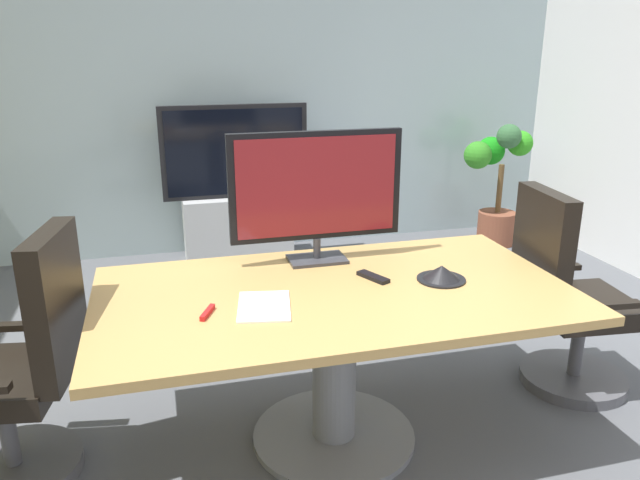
{
  "coord_description": "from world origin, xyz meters",
  "views": [
    {
      "loc": [
        -0.64,
        -2.51,
        1.78
      ],
      "look_at": [
        0.06,
        0.11,
        0.91
      ],
      "focal_mm": 34.37,
      "sensor_mm": 36.0,
      "label": 1
    }
  ],
  "objects_px": {
    "potted_plant": "(497,181)",
    "remote_control": "(373,277)",
    "office_chair_right": "(566,308)",
    "wall_display_unit": "(237,209)",
    "conference_phone": "(442,274)",
    "conference_table": "(335,329)",
    "tv_monitor": "(316,189)",
    "office_chair_left": "(23,380)"
  },
  "relations": [
    {
      "from": "tv_monitor",
      "to": "remote_control",
      "type": "distance_m",
      "value": 0.5
    },
    {
      "from": "wall_display_unit",
      "to": "conference_phone",
      "type": "xyz_separation_m",
      "value": [
        0.58,
        -2.66,
        0.35
      ]
    },
    {
      "from": "office_chair_right",
      "to": "remote_control",
      "type": "distance_m",
      "value": 1.15
    },
    {
      "from": "remote_control",
      "to": "office_chair_right",
      "type": "bearing_deg",
      "value": -21.61
    },
    {
      "from": "conference_table",
      "to": "office_chair_left",
      "type": "height_order",
      "value": "office_chair_left"
    },
    {
      "from": "office_chair_left",
      "to": "remote_control",
      "type": "distance_m",
      "value": 1.54
    },
    {
      "from": "office_chair_right",
      "to": "wall_display_unit",
      "type": "bearing_deg",
      "value": 34.87
    },
    {
      "from": "tv_monitor",
      "to": "wall_display_unit",
      "type": "relative_size",
      "value": 0.64
    },
    {
      "from": "tv_monitor",
      "to": "remote_control",
      "type": "xyz_separation_m",
      "value": [
        0.18,
        -0.31,
        -0.35
      ]
    },
    {
      "from": "office_chair_left",
      "to": "wall_display_unit",
      "type": "xyz_separation_m",
      "value": [
        1.23,
        2.55,
        -0.01
      ]
    },
    {
      "from": "wall_display_unit",
      "to": "remote_control",
      "type": "distance_m",
      "value": 2.6
    },
    {
      "from": "conference_table",
      "to": "office_chair_right",
      "type": "relative_size",
      "value": 1.88
    },
    {
      "from": "office_chair_left",
      "to": "conference_phone",
      "type": "relative_size",
      "value": 4.95
    },
    {
      "from": "conference_phone",
      "to": "potted_plant",
      "type": "bearing_deg",
      "value": 54.71
    },
    {
      "from": "conference_table",
      "to": "tv_monitor",
      "type": "distance_m",
      "value": 0.67
    },
    {
      "from": "office_chair_right",
      "to": "wall_display_unit",
      "type": "height_order",
      "value": "wall_display_unit"
    },
    {
      "from": "potted_plant",
      "to": "remote_control",
      "type": "bearing_deg",
      "value": -130.66
    },
    {
      "from": "wall_display_unit",
      "to": "conference_table",
      "type": "bearing_deg",
      "value": -88.26
    },
    {
      "from": "wall_display_unit",
      "to": "potted_plant",
      "type": "bearing_deg",
      "value": -4.68
    },
    {
      "from": "conference_table",
      "to": "conference_phone",
      "type": "distance_m",
      "value": 0.54
    },
    {
      "from": "conference_table",
      "to": "wall_display_unit",
      "type": "distance_m",
      "value": 2.65
    },
    {
      "from": "conference_phone",
      "to": "remote_control",
      "type": "distance_m",
      "value": 0.31
    },
    {
      "from": "conference_table",
      "to": "remote_control",
      "type": "height_order",
      "value": "remote_control"
    },
    {
      "from": "office_chair_left",
      "to": "potted_plant",
      "type": "xyz_separation_m",
      "value": [
        3.55,
        2.36,
        0.14
      ]
    },
    {
      "from": "wall_display_unit",
      "to": "remote_control",
      "type": "bearing_deg",
      "value": -83.67
    },
    {
      "from": "office_chair_left",
      "to": "wall_display_unit",
      "type": "distance_m",
      "value": 2.83
    },
    {
      "from": "conference_table",
      "to": "office_chair_right",
      "type": "bearing_deg",
      "value": 6.16
    },
    {
      "from": "wall_display_unit",
      "to": "remote_control",
      "type": "xyz_separation_m",
      "value": [
        0.28,
        -2.57,
        0.32
      ]
    },
    {
      "from": "tv_monitor",
      "to": "office_chair_right",
      "type": "bearing_deg",
      "value": -10.9
    },
    {
      "from": "tv_monitor",
      "to": "conference_phone",
      "type": "distance_m",
      "value": 0.71
    },
    {
      "from": "conference_table",
      "to": "conference_phone",
      "type": "bearing_deg",
      "value": -1.65
    },
    {
      "from": "office_chair_left",
      "to": "remote_control",
      "type": "height_order",
      "value": "office_chair_left"
    },
    {
      "from": "potted_plant",
      "to": "conference_phone",
      "type": "height_order",
      "value": "potted_plant"
    },
    {
      "from": "office_chair_left",
      "to": "tv_monitor",
      "type": "height_order",
      "value": "tv_monitor"
    },
    {
      "from": "office_chair_left",
      "to": "wall_display_unit",
      "type": "height_order",
      "value": "wall_display_unit"
    },
    {
      "from": "potted_plant",
      "to": "conference_phone",
      "type": "xyz_separation_m",
      "value": [
        -1.75,
        -2.47,
        0.2
      ]
    },
    {
      "from": "conference_table",
      "to": "office_chair_left",
      "type": "relative_size",
      "value": 1.88
    },
    {
      "from": "tv_monitor",
      "to": "potted_plant",
      "type": "xyz_separation_m",
      "value": [
        2.23,
        2.07,
        -0.52
      ]
    },
    {
      "from": "wall_display_unit",
      "to": "conference_phone",
      "type": "bearing_deg",
      "value": -77.74
    },
    {
      "from": "conference_phone",
      "to": "conference_table",
      "type": "bearing_deg",
      "value": 178.35
    },
    {
      "from": "office_chair_right",
      "to": "tv_monitor",
      "type": "distance_m",
      "value": 1.47
    },
    {
      "from": "office_chair_right",
      "to": "remote_control",
      "type": "relative_size",
      "value": 6.41
    }
  ]
}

